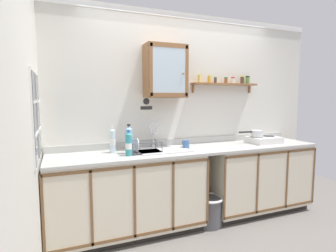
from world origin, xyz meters
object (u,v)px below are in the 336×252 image
at_px(saucepan, 256,133).
at_px(mug, 186,144).
at_px(bottle_detergent_teal_2, 129,144).
at_px(dish_rack, 144,150).
at_px(warning_sign, 146,104).
at_px(bottle_water_clear_1, 113,141).
at_px(sink, 162,152).
at_px(trash_bin, 209,210).
at_px(wall_cabinet, 165,71).
at_px(hot_plate_stove, 264,140).
at_px(bottle_water_blue_0, 129,140).

bearing_deg(saucepan, mug, 179.52).
distance_m(saucepan, bottle_detergent_teal_2, 1.77).
distance_m(dish_rack, warning_sign, 0.61).
bearing_deg(mug, bottle_water_clear_1, 175.42).
distance_m(sink, bottle_detergent_teal_2, 0.48).
relative_size(sink, mug, 4.90).
bearing_deg(dish_rack, sink, 11.38).
relative_size(dish_rack, trash_bin, 1.00).
distance_m(wall_cabinet, trash_bin, 1.73).
relative_size(bottle_water_clear_1, wall_cabinet, 0.48).
distance_m(saucepan, warning_sign, 1.52).
xyz_separation_m(sink, dish_rack, (-0.24, -0.05, 0.05)).
distance_m(hot_plate_stove, warning_sign, 1.65).
distance_m(bottle_water_clear_1, wall_cabinet, 1.02).
height_order(hot_plate_stove, saucepan, saucepan).
xyz_separation_m(saucepan, dish_rack, (-1.57, -0.04, -0.11)).
bearing_deg(saucepan, bottle_water_clear_1, 177.66).
xyz_separation_m(warning_sign, trash_bin, (0.63, -0.46, -1.26)).
relative_size(hot_plate_stove, warning_sign, 1.79).
bearing_deg(bottle_water_clear_1, bottle_water_blue_0, -34.74).
bearing_deg(warning_sign, wall_cabinet, -31.23).
distance_m(wall_cabinet, warning_sign, 0.45).
bearing_deg(sink, dish_rack, -168.62).
bearing_deg(warning_sign, saucepan, -10.77).
xyz_separation_m(bottle_detergent_teal_2, dish_rack, (0.19, 0.10, -0.10)).
relative_size(bottle_water_clear_1, bottle_detergent_teal_2, 1.08).
bearing_deg(bottle_water_blue_0, mug, 3.28).
bearing_deg(wall_cabinet, hot_plate_stove, -7.47).
distance_m(mug, trash_bin, 0.83).
bearing_deg(sink, bottle_water_clear_1, 173.15).
relative_size(sink, wall_cabinet, 0.95).
height_order(dish_rack, wall_cabinet, wall_cabinet).
bearing_deg(warning_sign, mug, -33.19).
bearing_deg(dish_rack, trash_bin, -11.35).
height_order(hot_plate_stove, dish_rack, dish_rack).
height_order(sink, bottle_water_blue_0, bottle_water_blue_0).
bearing_deg(dish_rack, bottle_detergent_teal_2, -152.64).
xyz_separation_m(dish_rack, warning_sign, (0.13, 0.31, 0.50)).
bearing_deg(bottle_water_blue_0, saucepan, 1.04).
bearing_deg(warning_sign, dish_rack, -112.96).
bearing_deg(bottle_water_clear_1, bottle_detergent_teal_2, -59.19).
relative_size(bottle_detergent_teal_2, wall_cabinet, 0.44).
distance_m(bottle_water_clear_1, trash_bin, 1.41).
relative_size(mug, warning_sign, 0.53).
relative_size(hot_plate_stove, trash_bin, 1.13).
xyz_separation_m(hot_plate_stove, bottle_water_blue_0, (-1.84, -0.01, 0.11)).
bearing_deg(bottle_detergent_teal_2, dish_rack, 27.36).
bearing_deg(warning_sign, hot_plate_stove, -10.94).
bearing_deg(trash_bin, dish_rack, 168.65).
bearing_deg(dish_rack, hot_plate_stove, 0.44).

